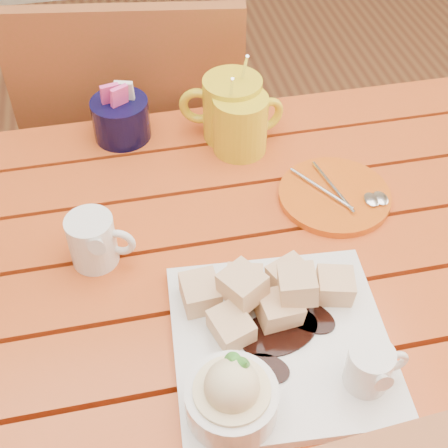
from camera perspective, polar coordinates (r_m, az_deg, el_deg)
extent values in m
cube|color=#AD4916|center=(0.77, 5.09, -17.47)|extent=(1.20, 0.11, 0.03)
cube|color=#AD4916|center=(0.83, 2.95, -10.61)|extent=(1.20, 0.11, 0.03)
cube|color=#AD4916|center=(0.90, 1.17, -4.68)|extent=(1.20, 0.11, 0.03)
cube|color=#AD4916|center=(0.97, -0.31, 0.39)|extent=(1.20, 0.11, 0.03)
cube|color=#AD4916|center=(1.05, -1.58, 4.70)|extent=(1.20, 0.11, 0.03)
cube|color=#AD4916|center=(1.14, -2.67, 8.37)|extent=(1.20, 0.11, 0.03)
cube|color=#AD4916|center=(1.19, -2.72, 6.74)|extent=(1.12, 0.04, 0.08)
cylinder|color=#AD4916|center=(1.56, 18.12, -0.40)|extent=(0.06, 0.06, 0.72)
cube|color=white|center=(0.80, 5.20, -10.72)|extent=(0.29, 0.29, 0.02)
cube|color=#E99347|center=(0.79, 6.73, -5.56)|extent=(0.05, 0.05, 0.04)
cube|color=#E99347|center=(0.81, -2.17, -6.28)|extent=(0.05, 0.05, 0.04)
cube|color=#E99347|center=(0.83, 10.08, -5.58)|extent=(0.06, 0.06, 0.04)
cube|color=#E99347|center=(0.78, 1.72, -5.64)|extent=(0.07, 0.07, 0.04)
cube|color=#E99347|center=(0.78, 0.67, -9.35)|extent=(0.06, 0.06, 0.04)
cube|color=#E99347|center=(0.80, 5.07, -7.75)|extent=(0.05, 0.05, 0.04)
cube|color=#E99347|center=(0.83, 6.00, -4.84)|extent=(0.06, 0.06, 0.04)
cube|color=#E99347|center=(0.82, 1.86, -5.54)|extent=(0.06, 0.06, 0.04)
cylinder|color=white|center=(0.73, 0.70, -15.85)|extent=(0.11, 0.11, 0.04)
cylinder|color=beige|center=(0.72, 0.70, -15.41)|extent=(0.09, 0.09, 0.03)
sphere|color=beige|center=(0.70, 0.72, -14.61)|extent=(0.06, 0.06, 0.06)
cone|color=green|center=(0.68, 1.81, -12.75)|extent=(0.03, 0.04, 0.03)
cone|color=green|center=(0.69, 0.74, -12.32)|extent=(0.03, 0.03, 0.02)
cylinder|color=white|center=(0.76, 13.09, -12.63)|extent=(0.05, 0.05, 0.06)
cylinder|color=black|center=(0.74, 13.41, -11.59)|extent=(0.04, 0.04, 0.01)
cone|color=white|center=(0.73, 14.14, -13.47)|extent=(0.02, 0.02, 0.03)
torus|color=white|center=(0.77, 15.28, -12.03)|extent=(0.04, 0.01, 0.04)
cylinder|color=yellow|center=(1.08, 0.75, 10.50)|extent=(0.10, 0.10, 0.11)
cylinder|color=black|center=(1.05, 0.77, 12.58)|extent=(0.08, 0.08, 0.01)
torus|color=yellow|center=(1.08, -2.33, 10.72)|extent=(0.07, 0.04, 0.07)
cylinder|color=silver|center=(1.07, 1.53, 12.64)|extent=(0.01, 0.07, 0.14)
cylinder|color=yellow|center=(1.05, 1.49, 9.13)|extent=(0.09, 0.09, 0.10)
cylinder|color=black|center=(1.02, 1.53, 11.06)|extent=(0.08, 0.08, 0.01)
torus|color=yellow|center=(1.07, 3.95, 9.95)|extent=(0.06, 0.03, 0.06)
cylinder|color=silver|center=(1.03, 0.55, 10.95)|extent=(0.01, 0.06, 0.13)
cylinder|color=white|center=(0.89, -11.95, -1.49)|extent=(0.07, 0.07, 0.08)
cylinder|color=white|center=(0.86, -12.30, 0.12)|extent=(0.05, 0.05, 0.01)
cone|color=white|center=(0.84, -12.09, -1.83)|extent=(0.03, 0.03, 0.03)
torus|color=white|center=(0.88, -9.46, -1.03)|extent=(0.05, 0.03, 0.05)
cylinder|color=black|center=(1.10, -9.40, 9.46)|extent=(0.10, 0.10, 0.07)
cube|color=#F3429B|center=(1.07, -10.36, 11.43)|extent=(0.03, 0.02, 0.05)
cube|color=white|center=(1.08, -9.06, 11.75)|extent=(0.03, 0.02, 0.05)
cube|color=#F3429B|center=(1.07, -9.54, 11.25)|extent=(0.03, 0.03, 0.05)
cylinder|color=#CF5412|center=(1.00, 10.06, 2.58)|extent=(0.18, 0.18, 0.01)
cylinder|color=silver|center=(0.99, 8.88, 3.22)|extent=(0.07, 0.11, 0.01)
cylinder|color=silver|center=(1.00, 9.95, 3.37)|extent=(0.03, 0.13, 0.01)
ellipsoid|color=silver|center=(0.99, 13.34, 2.19)|extent=(0.02, 0.03, 0.01)
ellipsoid|color=silver|center=(0.99, 14.12, 2.30)|extent=(0.02, 0.03, 0.01)
cube|color=brown|center=(1.56, -7.07, 6.54)|extent=(0.50, 0.50, 0.03)
cylinder|color=brown|center=(1.85, -0.37, 4.75)|extent=(0.04, 0.04, 0.44)
cylinder|color=brown|center=(1.87, -11.95, 4.29)|extent=(0.04, 0.04, 0.44)
cylinder|color=brown|center=(1.58, 0.22, -4.15)|extent=(0.04, 0.04, 0.44)
cylinder|color=brown|center=(1.61, -13.27, -4.53)|extent=(0.04, 0.04, 0.44)
cube|color=brown|center=(1.25, -8.42, 9.56)|extent=(0.44, 0.10, 0.46)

